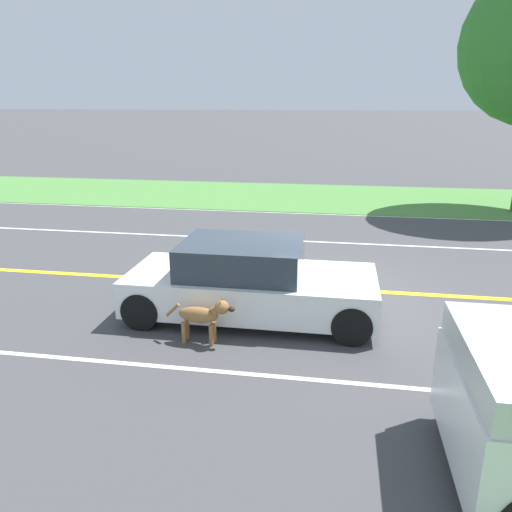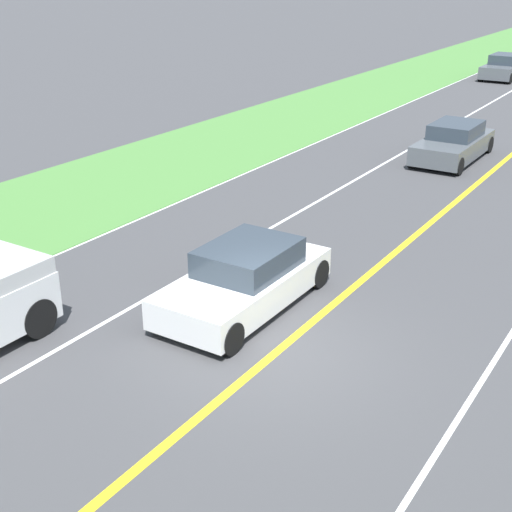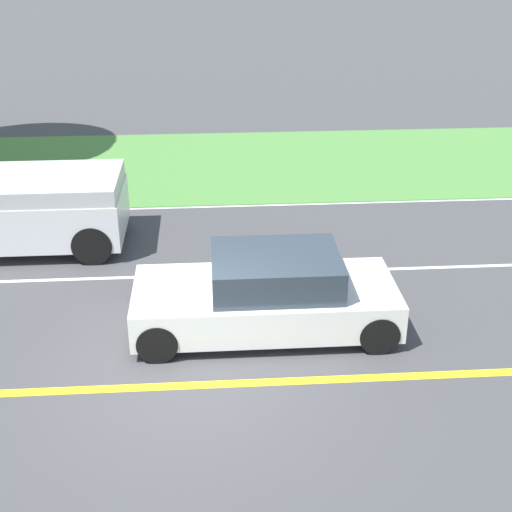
{
  "view_description": "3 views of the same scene",
  "coord_description": "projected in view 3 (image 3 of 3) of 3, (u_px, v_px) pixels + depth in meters",
  "views": [
    {
      "loc": [
        9.53,
        0.13,
        3.64
      ],
      "look_at": [
        1.54,
        -1.2,
        1.11
      ],
      "focal_mm": 35.0,
      "sensor_mm": 36.0,
      "label": 1
    },
    {
      "loc": [
        -5.85,
        9.83,
        6.78
      ],
      "look_at": [
        1.58,
        -1.82,
        0.95
      ],
      "focal_mm": 50.0,
      "sensor_mm": 36.0,
      "label": 2
    },
    {
      "loc": [
        -8.58,
        -0.42,
        6.26
      ],
      "look_at": [
        1.86,
        -1.16,
        1.17
      ],
      "focal_mm": 50.0,
      "sensor_mm": 36.0,
      "label": 3
    }
  ],
  "objects": [
    {
      "name": "centre_divider_line",
      "position": [
        186.0,
        386.0,
        10.41
      ],
      "size": [
        0.18,
        160.0,
        0.01
      ],
      "primitive_type": "cube",
      "color": "yellow",
      "rests_on": "ground"
    },
    {
      "name": "grass_verge_right",
      "position": [
        193.0,
        165.0,
        19.38
      ],
      "size": [
        6.0,
        160.0,
        0.03
      ],
      "primitive_type": "cube",
      "color": "#4C843D",
      "rests_on": "ground"
    },
    {
      "name": "ground_plane",
      "position": [
        186.0,
        386.0,
        10.41
      ],
      "size": [
        400.0,
        400.0,
        0.0
      ],
      "primitive_type": "plane",
      "color": "#424244"
    },
    {
      "name": "lane_dash_same_dir",
      "position": [
        189.0,
        275.0,
        13.55
      ],
      "size": [
        0.1,
        160.0,
        0.01
      ],
      "primitive_type": "cube",
      "color": "white",
      "rests_on": "ground"
    },
    {
      "name": "lane_edge_line_right",
      "position": [
        191.0,
        207.0,
        16.69
      ],
      "size": [
        0.14,
        160.0,
        0.01
      ],
      "primitive_type": "cube",
      "color": "white",
      "rests_on": "ground"
    },
    {
      "name": "ego_car",
      "position": [
        268.0,
        295.0,
        11.59
      ],
      "size": [
        1.87,
        4.26,
        1.34
      ],
      "color": "white",
      "rests_on": "ground"
    },
    {
      "name": "dog",
      "position": [
        290.0,
        270.0,
        12.72
      ],
      "size": [
        0.27,
        1.14,
        0.76
      ],
      "rotation": [
        0.0,
        0.0,
        -0.07
      ],
      "color": "olive",
      "rests_on": "ground"
    }
  ]
}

